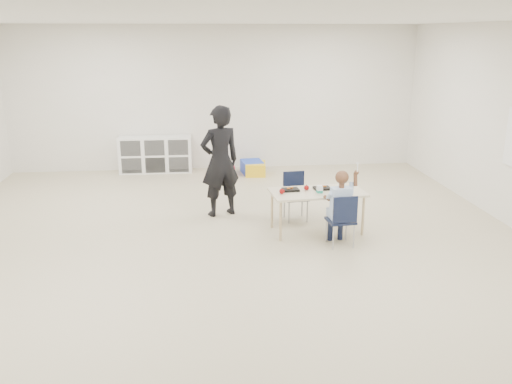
{
  "coord_description": "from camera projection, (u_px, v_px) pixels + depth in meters",
  "views": [
    {
      "loc": [
        -0.34,
        -6.23,
        2.65
      ],
      "look_at": [
        0.3,
        -0.19,
        0.85
      ],
      "focal_mm": 38.0,
      "sensor_mm": 36.0,
      "label": 1
    }
  ],
  "objects": [
    {
      "name": "room",
      "position": [
        229.0,
        143.0,
        6.33
      ],
      "size": [
        9.0,
        9.02,
        2.8
      ],
      "color": "#BFB493",
      "rests_on": "ground"
    },
    {
      "name": "table",
      "position": [
        317.0,
        211.0,
        7.41
      ],
      "size": [
        1.31,
        0.74,
        0.58
      ],
      "rotation": [
        0.0,
        0.0,
        0.09
      ],
      "color": "beige",
      "rests_on": "ground"
    },
    {
      "name": "chair_near",
      "position": [
        341.0,
        219.0,
        6.92
      ],
      "size": [
        0.36,
        0.34,
        0.69
      ],
      "primitive_type": null,
      "rotation": [
        0.0,
        0.0,
        0.09
      ],
      "color": "black",
      "rests_on": "ground"
    },
    {
      "name": "chair_far",
      "position": [
        296.0,
        197.0,
        7.87
      ],
      "size": [
        0.36,
        0.34,
        0.69
      ],
      "primitive_type": null,
      "rotation": [
        0.0,
        0.0,
        0.09
      ],
      "color": "black",
      "rests_on": "ground"
    },
    {
      "name": "child",
      "position": [
        341.0,
        205.0,
        6.86
      ],
      "size": [
        0.5,
        0.5,
        1.09
      ],
      "primitive_type": null,
      "rotation": [
        0.0,
        0.0,
        0.09
      ],
      "color": "#ACCBE9",
      "rests_on": "chair_near"
    },
    {
      "name": "lunch_tray_near",
      "position": [
        322.0,
        188.0,
        7.42
      ],
      "size": [
        0.23,
        0.18,
        0.03
      ],
      "primitive_type": "cube",
      "rotation": [
        0.0,
        0.0,
        0.09
      ],
      "color": "black",
      "rests_on": "table"
    },
    {
      "name": "lunch_tray_far",
      "position": [
        291.0,
        190.0,
        7.35
      ],
      "size": [
        0.23,
        0.18,
        0.03
      ],
      "primitive_type": "cube",
      "rotation": [
        0.0,
        0.0,
        0.09
      ],
      "color": "black",
      "rests_on": "table"
    },
    {
      "name": "milk_carton",
      "position": [
        320.0,
        190.0,
        7.22
      ],
      "size": [
        0.08,
        0.08,
        0.1
      ],
      "primitive_type": "cube",
      "rotation": [
        0.0,
        0.0,
        0.09
      ],
      "color": "white",
      "rests_on": "table"
    },
    {
      "name": "bread_roll",
      "position": [
        341.0,
        189.0,
        7.3
      ],
      "size": [
        0.09,
        0.09,
        0.07
      ],
      "primitive_type": "ellipsoid",
      "color": "#D9AA59",
      "rests_on": "table"
    },
    {
      "name": "apple_near",
      "position": [
        306.0,
        188.0,
        7.36
      ],
      "size": [
        0.07,
        0.07,
        0.07
      ],
      "primitive_type": "sphere",
      "color": "maroon",
      "rests_on": "table"
    },
    {
      "name": "apple_far",
      "position": [
        282.0,
        191.0,
        7.2
      ],
      "size": [
        0.07,
        0.07,
        0.07
      ],
      "primitive_type": "sphere",
      "color": "maroon",
      "rests_on": "table"
    },
    {
      "name": "cubby_shelf",
      "position": [
        156.0,
        154.0,
        10.59
      ],
      "size": [
        1.4,
        0.4,
        0.7
      ],
      "primitive_type": "cube",
      "color": "white",
      "rests_on": "ground"
    },
    {
      "name": "adult",
      "position": [
        220.0,
        161.0,
        7.95
      ],
      "size": [
        0.7,
        0.58,
        1.65
      ],
      "primitive_type": "imported",
      "rotation": [
        0.0,
        0.0,
        3.51
      ],
      "color": "black",
      "rests_on": "ground"
    },
    {
      "name": "bin_red",
      "position": [
        224.0,
        170.0,
        10.39
      ],
      "size": [
        0.4,
        0.48,
        0.22
      ],
      "primitive_type": "cube",
      "rotation": [
        0.0,
        0.0,
        0.13
      ],
      "color": "red",
      "rests_on": "ground"
    },
    {
      "name": "bin_yellow",
      "position": [
        256.0,
        169.0,
        10.44
      ],
      "size": [
        0.43,
        0.52,
        0.24
      ],
      "primitive_type": "cube",
      "rotation": [
        0.0,
        0.0,
        -0.1
      ],
      "color": "yellow",
      "rests_on": "ground"
    },
    {
      "name": "bin_blue",
      "position": [
        252.0,
        167.0,
        10.56
      ],
      "size": [
        0.44,
        0.54,
        0.24
      ],
      "primitive_type": "cube",
      "rotation": [
        0.0,
        0.0,
        0.11
      ],
      "color": "blue",
      "rests_on": "ground"
    }
  ]
}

